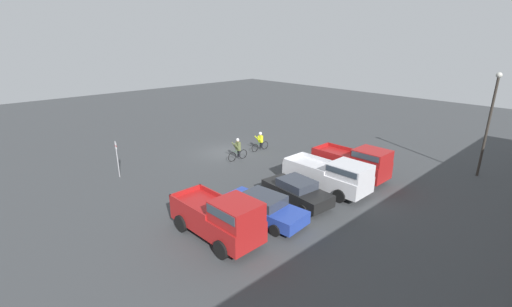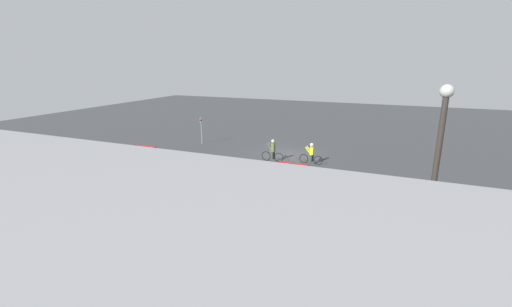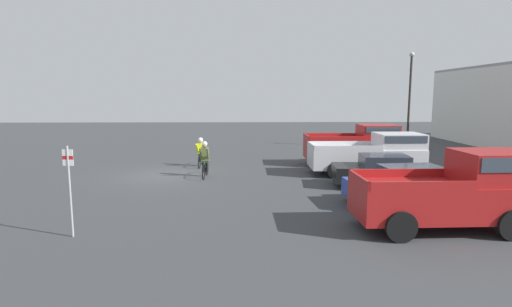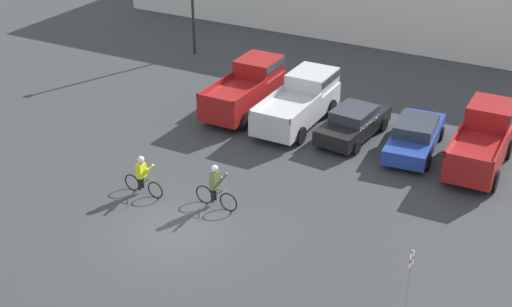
{
  "view_description": "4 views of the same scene",
  "coord_description": "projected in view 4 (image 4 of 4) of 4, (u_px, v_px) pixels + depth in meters",
  "views": [
    {
      "loc": [
        16.88,
        21.53,
        9.02
      ],
      "look_at": [
        0.84,
        4.55,
        1.2
      ],
      "focal_mm": 24.0,
      "sensor_mm": 36.0,
      "label": 1
    },
    {
      "loc": [
        -8.43,
        26.4,
        7.62
      ],
      "look_at": [
        0.84,
        4.55,
        1.2
      ],
      "focal_mm": 24.0,
      "sensor_mm": 36.0,
      "label": 2
    },
    {
      "loc": [
        19.6,
        4.05,
        3.93
      ],
      "look_at": [
        0.84,
        4.55,
        1.2
      ],
      "focal_mm": 28.0,
      "sensor_mm": 36.0,
      "label": 3
    },
    {
      "loc": [
        12.65,
        -17.26,
        14.13
      ],
      "look_at": [
        0.84,
        4.55,
        1.2
      ],
      "focal_mm": 50.0,
      "sensor_mm": 36.0,
      "label": 4
    }
  ],
  "objects": [
    {
      "name": "sedan_1",
      "position": [
        415.0,
        136.0,
        30.53
      ],
      "size": [
        2.29,
        4.87,
        1.39
      ],
      "color": "#233D9E",
      "rests_on": "ground_plane"
    },
    {
      "name": "pickup_truck_1",
      "position": [
        301.0,
        100.0,
        33.02
      ],
      "size": [
        2.27,
        5.53,
        2.07
      ],
      "color": "silver",
      "rests_on": "ground_plane"
    },
    {
      "name": "pickup_truck_2",
      "position": [
        483.0,
        138.0,
        29.19
      ],
      "size": [
        2.2,
        5.03,
        2.34
      ],
      "color": "maroon",
      "rests_on": "ground_plane"
    },
    {
      "name": "cyclist_1",
      "position": [
        142.0,
        174.0,
        27.2
      ],
      "size": [
        1.85,
        0.47,
        1.65
      ],
      "color": "black",
      "rests_on": "ground_plane"
    },
    {
      "name": "ground_plane",
      "position": [
        175.0,
        230.0,
        25.34
      ],
      "size": [
        80.0,
        80.0,
        0.0
      ],
      "primitive_type": "plane",
      "color": "#383A3D"
    },
    {
      "name": "sedan_0",
      "position": [
        353.0,
        123.0,
        31.65
      ],
      "size": [
        2.22,
        4.44,
        1.4
      ],
      "color": "black",
      "rests_on": "ground_plane"
    },
    {
      "name": "fire_lane_sign",
      "position": [
        409.0,
        280.0,
        20.31
      ],
      "size": [
        0.06,
        0.3,
        2.58
      ],
      "color": "#9E9EA3",
      "rests_on": "ground_plane"
    },
    {
      "name": "cyclist_0",
      "position": [
        215.0,
        186.0,
        26.36
      ],
      "size": [
        1.84,
        0.47,
        1.78
      ],
      "color": "black",
      "rests_on": "ground_plane"
    },
    {
      "name": "pickup_truck_0",
      "position": [
        247.0,
        87.0,
        34.09
      ],
      "size": [
        2.21,
        5.12,
        2.29
      ],
      "color": "maroon",
      "rests_on": "ground_plane"
    }
  ]
}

